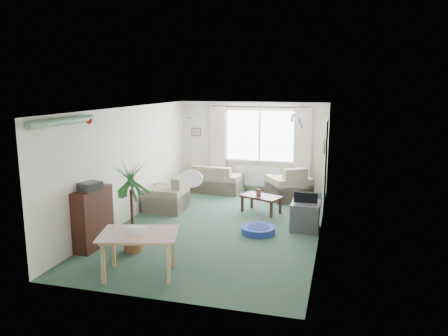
% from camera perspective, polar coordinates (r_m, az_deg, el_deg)
% --- Properties ---
extents(ground, '(6.50, 6.50, 0.00)m').
position_cam_1_polar(ground, '(9.05, -0.50, -7.52)').
color(ground, '#2A4636').
extents(window, '(1.80, 0.03, 1.30)m').
position_cam_1_polar(window, '(11.77, 4.70, 4.23)').
color(window, white).
extents(curtain_rod, '(2.60, 0.03, 0.03)m').
position_cam_1_polar(curtain_rod, '(11.63, 4.69, 7.95)').
color(curtain_rod, black).
extents(curtain_left, '(0.45, 0.08, 2.00)m').
position_cam_1_polar(curtain_left, '(11.96, -0.84, 3.26)').
color(curtain_left, beige).
extents(curtain_right, '(0.45, 0.08, 2.00)m').
position_cam_1_polar(curtain_right, '(11.55, 10.21, 2.81)').
color(curtain_right, beige).
extents(radiator, '(1.20, 0.10, 0.55)m').
position_cam_1_polar(radiator, '(11.91, 4.58, -1.06)').
color(radiator, white).
extents(doorway, '(0.03, 0.95, 2.00)m').
position_cam_1_polar(doorway, '(10.64, 13.12, 0.54)').
color(doorway, black).
extents(pendant_lamp, '(0.36, 0.36, 0.36)m').
position_cam_1_polar(pendant_lamp, '(6.48, -4.33, -1.41)').
color(pendant_lamp, white).
extents(tinsel_garland, '(1.60, 1.60, 0.12)m').
position_cam_1_polar(tinsel_garland, '(7.35, -20.29, 5.71)').
color(tinsel_garland, '#196626').
extents(bauble_cluster_a, '(0.20, 0.20, 0.20)m').
position_cam_1_polar(bauble_cluster_a, '(9.25, 8.85, 6.81)').
color(bauble_cluster_a, silver).
extents(bauble_cluster_b, '(0.20, 0.20, 0.20)m').
position_cam_1_polar(bauble_cluster_b, '(8.03, 10.01, 6.17)').
color(bauble_cluster_b, silver).
extents(wall_picture_back, '(0.28, 0.03, 0.22)m').
position_cam_1_polar(wall_picture_back, '(12.22, -3.65, 4.72)').
color(wall_picture_back, brown).
extents(wall_picture_right, '(0.03, 0.24, 0.30)m').
position_cam_1_polar(wall_picture_right, '(9.56, 12.99, 2.75)').
color(wall_picture_right, brown).
extents(sofa, '(1.51, 0.87, 0.73)m').
position_cam_1_polar(sofa, '(11.76, -1.27, -1.35)').
color(sofa, beige).
rests_on(sofa, ground).
extents(armchair_corner, '(1.28, 1.26, 0.85)m').
position_cam_1_polar(armchair_corner, '(11.08, 8.44, -1.92)').
color(armchair_corner, '#B9B38C').
rests_on(armchair_corner, ground).
extents(armchair_left, '(0.86, 0.91, 0.80)m').
position_cam_1_polar(armchair_left, '(10.11, -7.55, -3.28)').
color(armchair_left, beige).
rests_on(armchair_left, ground).
extents(coffee_table, '(0.99, 0.78, 0.39)m').
position_cam_1_polar(coffee_table, '(9.92, 4.88, -4.72)').
color(coffee_table, black).
rests_on(coffee_table, ground).
extents(photo_frame, '(0.12, 0.06, 0.16)m').
position_cam_1_polar(photo_frame, '(9.83, 4.54, -3.19)').
color(photo_frame, brown).
rests_on(photo_frame, coffee_table).
extents(bookshelf, '(0.32, 0.88, 1.07)m').
position_cam_1_polar(bookshelf, '(8.08, -16.73, -6.30)').
color(bookshelf, black).
rests_on(bookshelf, ground).
extents(hifi_box, '(0.37, 0.41, 0.14)m').
position_cam_1_polar(hifi_box, '(7.85, -17.08, -2.27)').
color(hifi_box, '#343337').
rests_on(hifi_box, bookshelf).
extents(houseplant, '(0.83, 0.83, 1.60)m').
position_cam_1_polar(houseplant, '(7.65, -11.98, -4.96)').
color(houseplant, '#1B5029').
rests_on(houseplant, ground).
extents(dining_table, '(1.19, 0.95, 0.65)m').
position_cam_1_polar(dining_table, '(6.83, -10.96, -11.06)').
color(dining_table, '#998553').
rests_on(dining_table, ground).
extents(gift_box, '(0.25, 0.18, 0.12)m').
position_cam_1_polar(gift_box, '(6.69, -11.40, -8.03)').
color(gift_box, white).
rests_on(gift_box, dining_table).
extents(tv_cube, '(0.55, 0.61, 0.55)m').
position_cam_1_polar(tv_cube, '(8.89, 10.55, -6.19)').
color(tv_cube, '#39383E').
rests_on(tv_cube, ground).
extents(pet_bed, '(0.84, 0.84, 0.13)m').
position_cam_1_polar(pet_bed, '(8.60, 4.48, -8.09)').
color(pet_bed, '#204096').
rests_on(pet_bed, ground).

